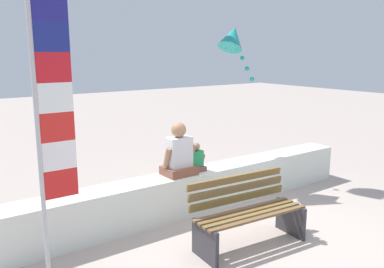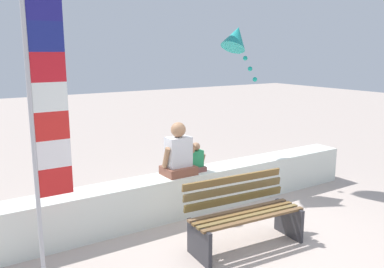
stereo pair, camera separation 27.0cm
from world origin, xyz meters
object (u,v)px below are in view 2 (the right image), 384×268
park_bench (243,215)px  kite_teal (236,38)px  person_adult (178,154)px  flag_banner (44,113)px  person_child (196,160)px

park_bench → kite_teal: (1.38, 1.93, 2.31)m
person_adult → flag_banner: (-2.06, -0.64, 0.88)m
person_adult → flag_banner: bearing=-162.8°
person_child → kite_teal: 2.35m
park_bench → person_child: person_child is taller
park_bench → person_child: size_ratio=3.40×
person_child → flag_banner: size_ratio=0.15×
kite_teal → flag_banner: bearing=-161.0°
park_bench → kite_teal: size_ratio=1.50×
park_bench → flag_banner: 2.74m
park_bench → flag_banner: (-2.24, 0.69, 1.43)m
person_adult → kite_teal: bearing=21.3°
park_bench → person_child: bearing=84.0°
flag_banner → kite_teal: (3.62, 1.25, 0.88)m
park_bench → kite_teal: 3.32m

